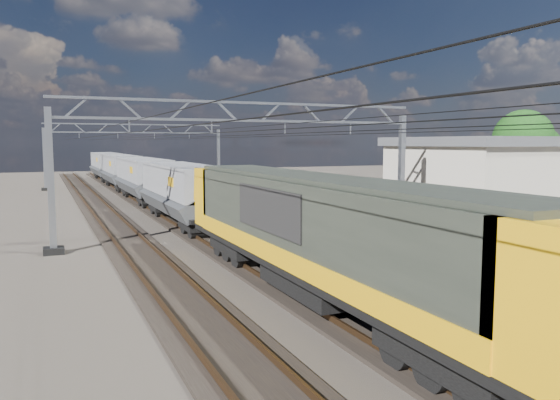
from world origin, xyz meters
name	(u,v)px	position (x,y,z in m)	size (l,w,h in m)	color
ground	(281,253)	(0.00, 0.00, 0.00)	(160.00, 160.00, 0.00)	#28231E
track_outer_west	(148,263)	(-6.00, 0.00, 0.07)	(2.60, 140.00, 0.30)	black
track_loco	(239,255)	(-2.00, 0.00, 0.07)	(2.60, 140.00, 0.30)	black
track_inner_east	(320,248)	(2.00, 0.00, 0.07)	(2.60, 140.00, 0.30)	black
track_outer_east	(390,242)	(6.00, 0.00, 0.07)	(2.60, 140.00, 0.30)	black
catenary_gantry_mid	(250,164)	(0.00, 4.00, 3.91)	(19.90, 0.90, 7.11)	#9499A1
catenary_gantry_far	(137,153)	(0.00, 40.00, 3.91)	(19.90, 0.90, 7.11)	#9499A1
overhead_wires	(225,130)	(0.00, 8.00, 5.75)	(12.03, 140.00, 0.53)	black
locomotive	(319,230)	(-2.00, -7.53, 2.33)	(2.76, 21.10, 3.62)	black
hopper_wagon_lead	(183,189)	(-2.00, 10.17, 2.23)	(3.38, 13.00, 3.25)	black
hopper_wagon_mid	(143,176)	(-2.00, 24.37, 2.23)	(3.38, 13.00, 3.25)	black
hopper_wagon_third	(121,169)	(-2.00, 38.57, 2.23)	(3.38, 13.00, 3.25)	black
hopper_wagon_fourth	(106,164)	(-2.00, 52.77, 2.23)	(3.38, 13.00, 3.25)	black
industrial_shed	(529,175)	(22.00, 6.00, 2.73)	(18.60, 10.60, 5.40)	beige
tree_far	(527,142)	(30.32, 13.79, 5.10)	(5.77, 5.37, 8.00)	#331F17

